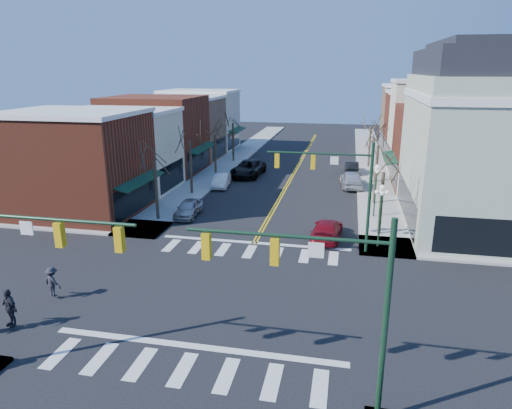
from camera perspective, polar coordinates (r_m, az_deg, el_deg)
The scene contains 34 objects.
ground at distance 24.41m, azimuth -3.98°, elevation -11.37°, with size 160.00×160.00×0.00m, color black.
sidewalk_left at distance 44.76m, azimuth -8.01°, elevation 1.75°, with size 3.50×70.00×0.15m, color #9E9B93.
sidewalk_right at distance 42.38m, azimuth 14.92°, elevation 0.49°, with size 3.50×70.00×0.15m, color #9E9B93.
bldg_left_brick_a at distance 39.62m, azimuth -21.54°, elevation 4.63°, with size 10.00×8.50×8.00m, color maroon.
bldg_left_stucco_a at distance 46.23m, azimuth -16.37°, elevation 6.37°, with size 10.00×7.00×7.50m, color beige.
bldg_left_brick_b at distance 53.27m, azimuth -12.43°, elevation 8.48°, with size 10.00×9.00×8.50m, color maroon.
bldg_left_tan at distance 60.88m, azimuth -9.28°, elevation 9.29°, with size 10.00×7.50×7.80m, color #927151.
bldg_left_stucco_b at distance 68.11m, azimuth -6.98°, elevation 10.31°, with size 10.00×8.00×8.20m, color beige.
bldg_right_brick_a at distance 48.03m, azimuth 23.04°, elevation 6.39°, with size 10.00×8.50×8.00m, color maroon.
bldg_right_stucco at distance 55.44m, azimuth 21.67°, elevation 8.80°, with size 10.00×7.00×10.00m, color beige.
bldg_right_brick_b at distance 62.88m, azimuth 20.48°, elevation 9.02°, with size 10.00×8.00×8.50m, color maroon.
bldg_right_tan at distance 70.72m, azimuth 19.58°, elevation 10.05°, with size 10.00×8.00×9.00m, color #927151.
victorian_corner at distance 37.09m, azimuth 28.23°, elevation 7.26°, with size 12.25×14.25×13.30m.
traffic_mast_near_left at distance 18.83m, azimuth -27.27°, elevation -6.26°, with size 6.60×0.28×7.20m.
traffic_mast_near_right at distance 14.94m, azimuth 8.96°, elevation -10.37°, with size 6.60×0.28×7.20m.
traffic_mast_far_right at distance 28.93m, azimuth 10.48°, elevation 2.89°, with size 6.60×0.28×7.20m.
lamppost_corner at distance 30.52m, azimuth 15.34°, elevation -0.11°, with size 0.36×0.36×4.33m.
lamppost_midblock at distance 36.79m, azimuth 14.78°, elevation 2.74°, with size 0.36×0.36×4.33m.
tree_left_a at distance 35.98m, azimuth -12.35°, elevation 1.64°, with size 0.24×0.24×4.76m, color #382B21.
tree_left_b at distance 43.17m, azimuth -8.13°, elevation 4.53°, with size 0.24×0.24×5.04m, color #382B21.
tree_left_c at distance 50.67m, azimuth -5.11°, elevation 6.13°, with size 0.24×0.24×4.55m, color #382B21.
tree_left_d at distance 58.24m, azimuth -2.87°, elevation 7.72°, with size 0.24×0.24×4.90m, color #382B21.
tree_right_a at distance 33.11m, azimuth 15.36°, elevation 0.01°, with size 0.24×0.24×4.62m, color #382B21.
tree_right_b at distance 40.78m, azimuth 14.76°, elevation 3.53°, with size 0.24×0.24×5.18m, color #382B21.
tree_right_c at distance 48.64m, azimuth 14.32°, elevation 5.41°, with size 0.24×0.24×4.83m, color #382B21.
tree_right_d at distance 56.50m, azimuth 14.01°, elevation 7.01°, with size 0.24×0.24×4.97m, color #382B21.
car_left_near at distance 37.02m, azimuth -8.45°, elevation -0.47°, with size 1.59×3.96×1.35m, color #A4A4A9.
car_left_mid at distance 45.96m, azimuth -4.36°, elevation 3.01°, with size 1.41×4.03×1.33m, color white.
car_left_far at distance 50.57m, azimuth -0.97°, elevation 4.54°, with size 2.84×6.15×1.71m, color black.
car_right_near at distance 32.20m, azimuth 8.88°, elevation -3.11°, with size 1.90×4.67×1.36m, color maroon.
car_right_mid at distance 46.56m, azimuth 11.83°, elevation 3.12°, with size 2.01×5.00×1.70m, color silver.
car_right_far at distance 52.98m, azimuth 11.85°, elevation 4.57°, with size 1.48×4.26×1.40m, color black.
pedestrian_dark_a at distance 23.90m, azimuth -28.44°, elevation -11.28°, with size 1.07×0.45×1.82m, color black.
pedestrian_dark_b at distance 25.92m, azimuth -24.10°, elevation -8.80°, with size 1.03×0.59×1.60m, color black.
Camera 1 is at (5.93, -20.73, 11.44)m, focal length 32.00 mm.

